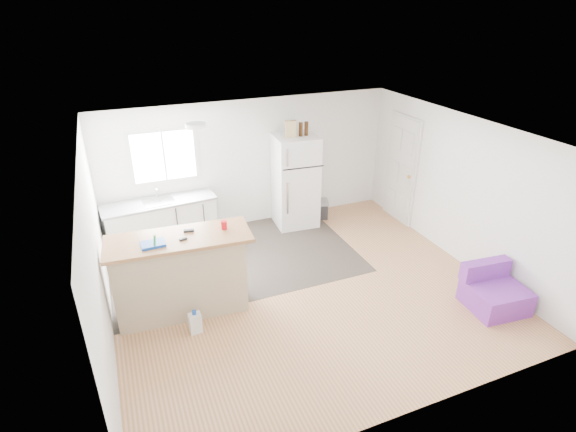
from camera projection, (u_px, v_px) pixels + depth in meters
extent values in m
cube|color=#A17043|center=(304.00, 289.00, 6.85)|extent=(5.50, 5.00, 0.01)
cube|color=white|center=(307.00, 135.00, 5.79)|extent=(5.50, 5.00, 0.01)
cube|color=white|center=(250.00, 164.00, 8.40)|extent=(5.50, 0.01, 2.40)
cube|color=white|center=(415.00, 327.00, 4.24)|extent=(5.50, 0.01, 2.40)
cube|color=white|center=(97.00, 257.00, 5.38)|extent=(0.01, 5.00, 2.40)
cube|color=white|center=(460.00, 190.00, 7.26)|extent=(0.01, 5.00, 2.40)
cube|color=#342C27|center=(235.00, 259.00, 7.64)|extent=(4.05, 2.50, 0.00)
cube|color=white|center=(164.00, 156.00, 7.71)|extent=(1.18, 0.04, 0.98)
cube|color=white|center=(164.00, 156.00, 7.69)|extent=(1.05, 0.01, 0.85)
cube|color=white|center=(164.00, 156.00, 7.69)|extent=(0.03, 0.02, 0.85)
cube|color=white|center=(401.00, 170.00, 8.62)|extent=(0.05, 0.82, 2.03)
cube|color=white|center=(401.00, 170.00, 8.62)|extent=(0.03, 0.92, 2.10)
sphere|color=gold|center=(409.00, 177.00, 8.35)|extent=(0.07, 0.07, 0.07)
cylinder|color=white|center=(196.00, 125.00, 6.40)|extent=(0.30, 0.30, 0.07)
cube|color=white|center=(162.00, 224.00, 7.89)|extent=(1.90, 0.71, 0.82)
cube|color=gray|center=(159.00, 202.00, 7.71)|extent=(1.96, 0.75, 0.04)
cube|color=silver|center=(159.00, 203.00, 7.68)|extent=(0.54, 0.43, 0.06)
cube|color=#CCB293|center=(181.00, 277.00, 6.15)|extent=(1.77, 0.74, 1.11)
cube|color=#B7784E|center=(179.00, 239.00, 5.91)|extent=(1.94, 0.86, 0.05)
cube|color=white|center=(295.00, 181.00, 8.48)|extent=(0.82, 0.78, 1.76)
cube|color=black|center=(303.00, 168.00, 8.01)|extent=(0.77, 0.07, 0.02)
cube|color=silver|center=(288.00, 158.00, 7.80)|extent=(0.03, 0.02, 0.32)
cube|color=silver|center=(288.00, 199.00, 8.14)|extent=(0.03, 0.02, 0.61)
cube|color=#2A292C|center=(316.00, 210.00, 9.03)|extent=(0.53, 0.44, 0.30)
cube|color=gray|center=(316.00, 202.00, 8.95)|extent=(0.55, 0.46, 0.06)
cube|color=purple|center=(495.00, 297.00, 6.37)|extent=(0.82, 0.78, 0.35)
cube|color=purple|center=(485.00, 269.00, 6.45)|extent=(0.77, 0.25, 0.27)
cube|color=white|center=(195.00, 323.00, 5.90)|extent=(0.17, 0.12, 0.29)
cylinder|color=#184BAE|center=(194.00, 312.00, 5.83)|extent=(0.06, 0.06, 0.06)
cylinder|color=green|center=(154.00, 275.00, 5.93)|extent=(0.17, 0.34, 1.32)
sphere|color=beige|center=(152.00, 321.00, 6.06)|extent=(0.15, 0.15, 0.15)
cylinder|color=red|center=(224.00, 225.00, 6.08)|extent=(0.09, 0.09, 0.12)
cube|color=#1243AD|center=(153.00, 244.00, 5.70)|extent=(0.31, 0.23, 0.04)
cube|color=black|center=(189.00, 231.00, 6.03)|extent=(0.15, 0.08, 0.03)
cube|color=black|center=(183.00, 239.00, 5.83)|extent=(0.11, 0.06, 0.03)
cube|color=tan|center=(291.00, 129.00, 7.95)|extent=(0.22, 0.16, 0.30)
cylinder|color=#371C0A|center=(301.00, 129.00, 8.02)|extent=(0.08, 0.08, 0.25)
cylinder|color=#371C0A|center=(306.00, 129.00, 8.07)|extent=(0.09, 0.09, 0.25)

